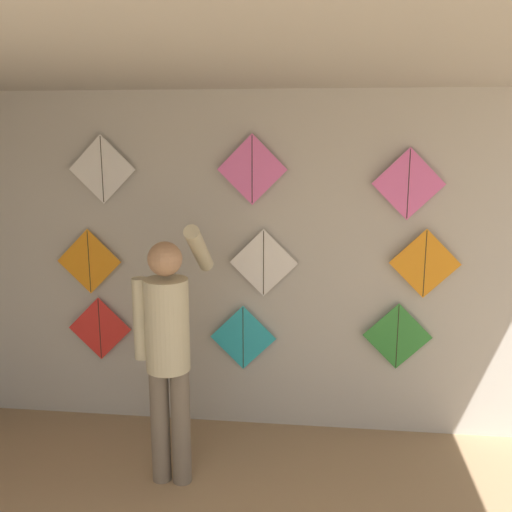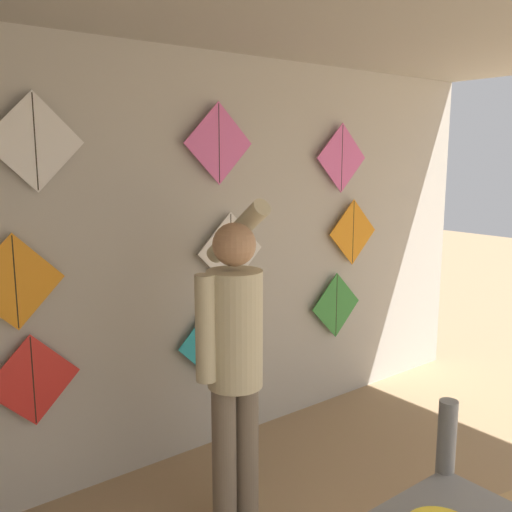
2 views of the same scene
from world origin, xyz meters
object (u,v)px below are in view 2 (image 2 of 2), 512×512
at_px(kite_4, 231,251).
at_px(shopkeeper, 234,350).
at_px(kite_1, 212,342).
at_px(kite_7, 219,143).
at_px(kite_6, 35,142).
at_px(kite_2, 336,305).
at_px(kite_0, 33,380).
at_px(kite_3, 15,282).
at_px(kite_5, 353,232).
at_px(kite_8, 342,158).

bearing_deg(kite_4, shopkeeper, -124.83).
height_order(kite_1, kite_4, kite_4).
relative_size(kite_1, kite_7, 1.00).
relative_size(kite_1, kite_6, 1.00).
relative_size(kite_2, kite_7, 1.00).
bearing_deg(kite_2, kite_6, 180.00).
bearing_deg(kite_6, kite_2, 0.00).
bearing_deg(kite_0, kite_3, 180.00).
xyz_separation_m(kite_0, kite_6, (0.10, 0.00, 1.35)).
xyz_separation_m(kite_3, kite_4, (1.47, 0.00, 0.03)).
bearing_deg(kite_6, kite_5, 0.00).
relative_size(kite_6, kite_8, 1.00).
relative_size(kite_3, kite_4, 1.00).
height_order(shopkeeper, kite_3, shopkeeper).
bearing_deg(kite_5, kite_4, 180.00).
bearing_deg(kite_3, shopkeeper, -42.87).
height_order(kite_0, kite_5, kite_5).
bearing_deg(kite_3, kite_6, 0.00).
xyz_separation_m(shopkeeper, kite_1, (0.41, 0.83, -0.26)).
xyz_separation_m(kite_2, kite_3, (-2.55, 0.00, 0.55)).
bearing_deg(kite_8, kite_5, 0.00).
bearing_deg(shopkeeper, kite_1, 65.71).
bearing_deg(kite_4, kite_8, 0.00).
bearing_deg(kite_7, kite_0, 180.00).
xyz_separation_m(kite_6, kite_7, (1.22, 0.00, 0.01)).
height_order(shopkeeper, kite_4, shopkeeper).
xyz_separation_m(kite_7, kite_8, (1.20, 0.00, -0.10)).
bearing_deg(kite_2, kite_5, 0.00).
bearing_deg(kite_5, kite_2, 180.00).
xyz_separation_m(kite_4, kite_7, (-0.09, 0.00, 0.75)).
height_order(kite_2, kite_8, kite_8).
bearing_deg(kite_7, kite_6, 180.00).
bearing_deg(kite_0, kite_5, 0.00).
xyz_separation_m(kite_4, kite_6, (-1.31, 0.00, 0.74)).
relative_size(kite_0, kite_7, 1.00).
distance_m(shopkeeper, kite_7, 1.48).
xyz_separation_m(kite_3, kite_6, (0.16, 0.00, 0.76)).
bearing_deg(kite_8, kite_0, 180.00).
bearing_deg(kite_3, kite_5, 0.00).
xyz_separation_m(kite_1, kite_3, (-1.30, 0.00, 0.62)).
bearing_deg(kite_8, kite_2, 180.00).
xyz_separation_m(kite_2, kite_8, (0.02, 0.00, 1.22)).
height_order(shopkeeper, kite_2, shopkeeper).
bearing_deg(kite_7, shopkeeper, -120.20).
bearing_deg(shopkeeper, kite_6, 133.41).
relative_size(kite_1, kite_2, 1.00).
xyz_separation_m(kite_0, kite_3, (-0.06, 0.00, 0.59)).
distance_m(kite_1, kite_7, 1.39).
height_order(kite_0, kite_6, kite_6).
distance_m(kite_2, kite_4, 1.23).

